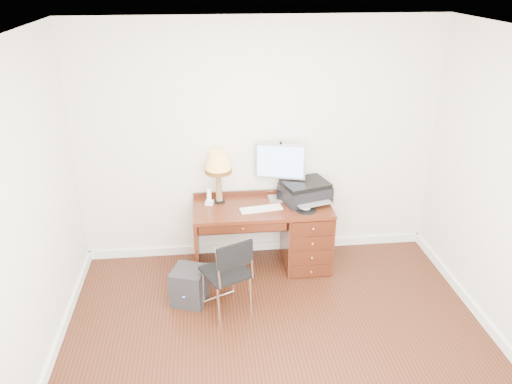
{
  "coord_description": "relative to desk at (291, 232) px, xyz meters",
  "views": [
    {
      "loc": [
        -0.58,
        -3.43,
        3.15
      ],
      "look_at": [
        -0.09,
        1.2,
        1.02
      ],
      "focal_mm": 35.0,
      "sensor_mm": 36.0,
      "label": 1
    }
  ],
  "objects": [
    {
      "name": "monitor",
      "position": [
        -0.11,
        0.2,
        0.74
      ],
      "size": [
        0.55,
        0.24,
        0.64
      ],
      "rotation": [
        0.0,
        0.0,
        -0.26
      ],
      "color": "silver",
      "rests_on": "desk"
    },
    {
      "name": "desk",
      "position": [
        0.0,
        0.0,
        0.0
      ],
      "size": [
        1.5,
        0.67,
        0.75
      ],
      "color": "#552112",
      "rests_on": "ground"
    },
    {
      "name": "chair",
      "position": [
        -0.77,
        -0.86,
        0.11
      ],
      "size": [
        0.54,
        0.55,
        0.86
      ],
      "rotation": [
        0.0,
        0.0,
        0.43
      ],
      "color": "black",
      "rests_on": "ground"
    },
    {
      "name": "keyboard",
      "position": [
        -0.34,
        -0.08,
        0.35
      ],
      "size": [
        0.47,
        0.2,
        0.02
      ],
      "primitive_type": "cube",
      "rotation": [
        0.0,
        0.0,
        0.16
      ],
      "color": "white",
      "rests_on": "desk"
    },
    {
      "name": "ground",
      "position": [
        -0.32,
        -1.4,
        -0.41
      ],
      "size": [
        4.0,
        4.0,
        0.0
      ],
      "primitive_type": "plane",
      "color": "black",
      "rests_on": "ground"
    },
    {
      "name": "leg_lamp",
      "position": [
        -0.78,
        0.16,
        0.77
      ],
      "size": [
        0.29,
        0.29,
        0.59
      ],
      "color": "black",
      "rests_on": "desk"
    },
    {
      "name": "pen_cup",
      "position": [
        -0.1,
        0.15,
        0.39
      ],
      "size": [
        0.08,
        0.08,
        0.1
      ],
      "primitive_type": "cylinder",
      "color": "black",
      "rests_on": "desk"
    },
    {
      "name": "mouse_pad",
      "position": [
        0.13,
        -0.15,
        0.35
      ],
      "size": [
        0.22,
        0.22,
        0.04
      ],
      "color": "black",
      "rests_on": "desk"
    },
    {
      "name": "phone",
      "position": [
        -0.89,
        0.11,
        0.39
      ],
      "size": [
        0.1,
        0.1,
        0.18
      ],
      "rotation": [
        0.0,
        0.0,
        -0.2
      ],
      "color": "white",
      "rests_on": "desk"
    },
    {
      "name": "printer",
      "position": [
        0.17,
        0.1,
        0.45
      ],
      "size": [
        0.59,
        0.51,
        0.22
      ],
      "rotation": [
        0.0,
        0.0,
        0.28
      ],
      "color": "black",
      "rests_on": "desk"
    },
    {
      "name": "room_shell",
      "position": [
        -0.32,
        -0.77,
        -0.36
      ],
      "size": [
        4.0,
        4.0,
        4.0
      ],
      "color": "silver",
      "rests_on": "ground"
    },
    {
      "name": "equipment_box",
      "position": [
        -1.13,
        -0.6,
        -0.23
      ],
      "size": [
        0.41,
        0.41,
        0.37
      ],
      "primitive_type": "cube",
      "rotation": [
        0.0,
        0.0,
        -0.33
      ],
      "color": "black",
      "rests_on": "ground"
    }
  ]
}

